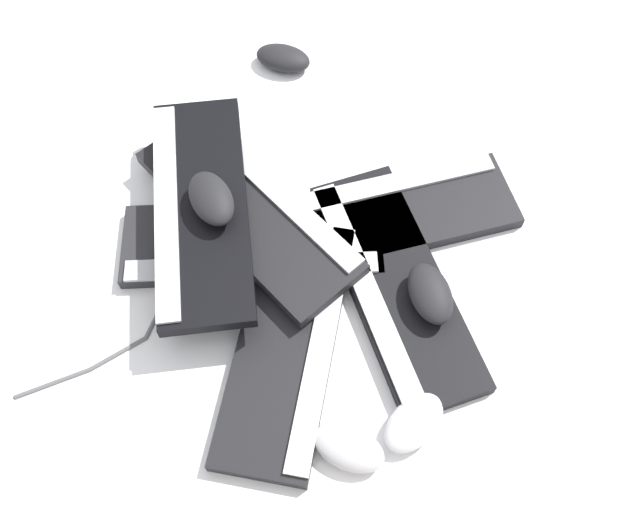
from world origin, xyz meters
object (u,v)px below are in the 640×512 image
object	(u,v)px
keyboard_2	(252,243)
mouse_1	(414,422)
mouse_2	(283,58)
keyboard_0	(395,282)
keyboard_4	(249,210)
keyboard_3	(289,339)
keyboard_1	(389,215)
mouse_0	(211,198)
mouse_3	(348,447)
mouse_4	(432,291)
keyboard_5	(200,208)

from	to	relation	value
keyboard_2	mouse_1	world-z (taller)	mouse_1
keyboard_2	mouse_2	bearing A→B (deg)	120.22
keyboard_0	mouse_1	distance (m)	0.24
keyboard_0	keyboard_4	world-z (taller)	keyboard_4
keyboard_0	keyboard_3	xyz separation A→B (m)	(-0.08, -0.18, 0.00)
keyboard_1	mouse_0	bearing A→B (deg)	-138.35
keyboard_2	mouse_1	bearing A→B (deg)	-14.85
keyboard_4	mouse_1	xyz separation A→B (m)	(0.42, -0.14, -0.02)
mouse_3	mouse_4	world-z (taller)	mouse_4
mouse_2	keyboard_4	bearing A→B (deg)	100.52
keyboard_3	keyboard_5	bearing A→B (deg)	161.56
keyboard_0	mouse_3	size ratio (longest dim) A/B	4.06
keyboard_5	mouse_3	distance (m)	0.45
mouse_0	mouse_3	world-z (taller)	mouse_0
keyboard_1	mouse_4	distance (m)	0.18
keyboard_1	mouse_2	bearing A→B (deg)	153.85
keyboard_0	mouse_0	bearing A→B (deg)	-162.92
keyboard_0	keyboard_1	size ratio (longest dim) A/B	1.02
mouse_2	mouse_4	bearing A→B (deg)	132.96
mouse_1	mouse_3	size ratio (longest dim) A/B	1.00
keyboard_4	mouse_2	bearing A→B (deg)	118.72
keyboard_1	keyboard_2	bearing A→B (deg)	-130.49
keyboard_1	mouse_1	distance (m)	0.37
keyboard_2	mouse_0	distance (m)	0.12
keyboard_0	keyboard_3	world-z (taller)	same
keyboard_1	keyboard_2	distance (m)	0.24
mouse_2	mouse_3	world-z (taller)	same
mouse_0	mouse_2	xyz separation A→B (m)	(-0.15, 0.38, -0.09)
keyboard_4	mouse_2	distance (m)	0.38
mouse_1	keyboard_0	bearing A→B (deg)	-131.85
keyboard_4	mouse_2	size ratio (longest dim) A/B	4.19
keyboard_3	mouse_4	bearing A→B (deg)	52.35
keyboard_1	keyboard_5	world-z (taller)	keyboard_5
mouse_1	mouse_0	bearing A→B (deg)	-92.58
keyboard_5	mouse_4	world-z (taller)	keyboard_5
keyboard_0	keyboard_4	bearing A→B (deg)	-170.81
mouse_3	mouse_0	bearing A→B (deg)	143.33
keyboard_4	mouse_0	world-z (taller)	mouse_0
keyboard_1	keyboard_3	world-z (taller)	same
mouse_2	keyboard_0	bearing A→B (deg)	129.44
keyboard_0	keyboard_4	size ratio (longest dim) A/B	0.97
keyboard_3	mouse_1	distance (m)	0.23
mouse_0	mouse_1	distance (m)	0.47
mouse_1	keyboard_4	bearing A→B (deg)	-99.60
keyboard_0	keyboard_2	distance (m)	0.25
mouse_0	mouse_3	size ratio (longest dim) A/B	1.00
mouse_0	mouse_4	size ratio (longest dim) A/B	1.00
keyboard_2	keyboard_3	distance (m)	0.19
keyboard_4	mouse_1	bearing A→B (deg)	-18.30
keyboard_3	mouse_2	bearing A→B (deg)	128.25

